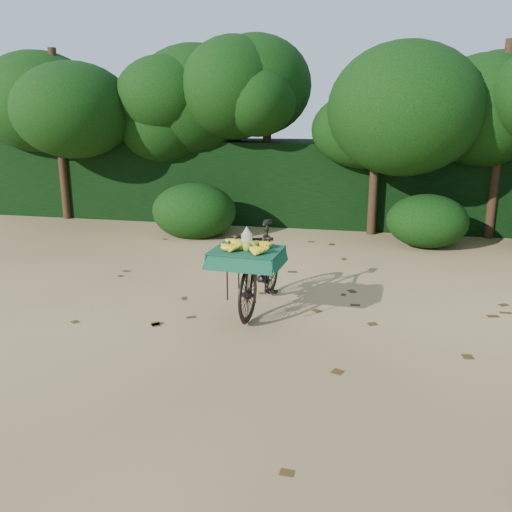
# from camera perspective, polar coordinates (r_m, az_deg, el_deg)

# --- Properties ---
(ground) EXTENTS (80.00, 80.00, 0.00)m
(ground) POSITION_cam_1_polar(r_m,az_deg,el_deg) (6.45, 6.87, -7.69)
(ground) COLOR tan
(ground) RESTS_ON ground
(vendor_bicycle) EXTENTS (0.83, 1.89, 1.11)m
(vendor_bicycle) POSITION_cam_1_polar(r_m,az_deg,el_deg) (6.89, 0.43, -1.05)
(vendor_bicycle) COLOR black
(vendor_bicycle) RESTS_ON ground
(hedge_backdrop) EXTENTS (26.00, 1.80, 1.80)m
(hedge_backdrop) POSITION_cam_1_polar(r_m,az_deg,el_deg) (12.33, 9.96, 7.60)
(hedge_backdrop) COLOR black
(hedge_backdrop) RESTS_ON ground
(tree_row) EXTENTS (14.50, 2.00, 4.00)m
(tree_row) POSITION_cam_1_polar(r_m,az_deg,el_deg) (11.49, 6.70, 12.68)
(tree_row) COLOR black
(tree_row) RESTS_ON ground
(bush_clumps) EXTENTS (8.80, 1.70, 0.90)m
(bush_clumps) POSITION_cam_1_polar(r_m,az_deg,el_deg) (10.42, 12.06, 3.59)
(bush_clumps) COLOR black
(bush_clumps) RESTS_ON ground
(leaf_litter) EXTENTS (7.00, 7.30, 0.01)m
(leaf_litter) POSITION_cam_1_polar(r_m,az_deg,el_deg) (7.04, 7.40, -5.62)
(leaf_litter) COLOR #462E12
(leaf_litter) RESTS_ON ground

